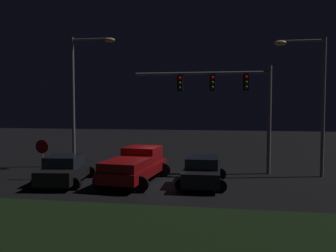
% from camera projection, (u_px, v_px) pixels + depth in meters
% --- Properties ---
extents(ground_plane, '(80.00, 80.00, 0.00)m').
position_uv_depth(ground_plane, '(161.00, 179.00, 19.76)').
color(ground_plane, black).
extents(grass_median, '(22.64, 5.98, 0.10)m').
position_uv_depth(grass_median, '(114.00, 231.00, 11.39)').
color(grass_median, black).
rests_on(grass_median, ground_plane).
extents(pickup_truck, '(3.27, 5.59, 1.80)m').
position_uv_depth(pickup_truck, '(136.00, 164.00, 18.95)').
color(pickup_truck, maroon).
rests_on(pickup_truck, ground_plane).
extents(car_sedan, '(2.52, 4.42, 1.51)m').
position_uv_depth(car_sedan, '(202.00, 171.00, 18.18)').
color(car_sedan, black).
rests_on(car_sedan, ground_plane).
extents(car_sedan_far, '(2.82, 4.58, 1.51)m').
position_uv_depth(car_sedan_far, '(66.00, 170.00, 18.62)').
color(car_sedan_far, black).
rests_on(car_sedan_far, ground_plane).
extents(traffic_signal_gantry, '(8.32, 0.56, 6.50)m').
position_uv_depth(traffic_signal_gantry, '(228.00, 93.00, 21.44)').
color(traffic_signal_gantry, slate).
rests_on(traffic_signal_gantry, ground_plane).
extents(street_lamp_left, '(3.04, 0.44, 8.63)m').
position_uv_depth(street_lamp_left, '(82.00, 86.00, 23.47)').
color(street_lamp_left, slate).
rests_on(street_lamp_left, ground_plane).
extents(street_lamp_right, '(2.88, 0.44, 7.98)m').
position_uv_depth(street_lamp_right, '(313.00, 89.00, 20.22)').
color(street_lamp_right, slate).
rests_on(street_lamp_right, ground_plane).
extents(stop_sign, '(0.76, 0.08, 2.23)m').
position_uv_depth(stop_sign, '(42.00, 152.00, 19.58)').
color(stop_sign, slate).
rests_on(stop_sign, ground_plane).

